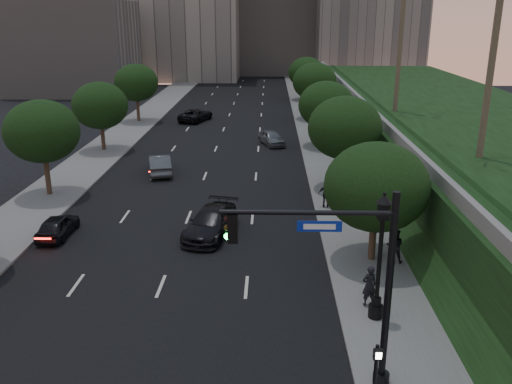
{
  "coord_description": "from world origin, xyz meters",
  "views": [
    {
      "loc": [
        5.0,
        -17.49,
        12.13
      ],
      "look_at": [
        4.37,
        8.31,
        3.6
      ],
      "focal_mm": 38.0,
      "sensor_mm": 36.0,
      "label": 1
    }
  ],
  "objects_px": {
    "pedestrian_b": "(395,246)",
    "traffic_signal_mast": "(354,289)",
    "pedestrian_a": "(369,286)",
    "pedestrian_c": "(326,194)",
    "sedan_near_left": "(58,226)",
    "sedan_mid_left": "(160,164)",
    "sedan_far_right": "(272,138)",
    "sedan_near_right": "(211,222)",
    "street_lamp": "(379,263)",
    "sedan_far_left": "(196,115)"
  },
  "relations": [
    {
      "from": "sedan_far_right",
      "to": "pedestrian_a",
      "type": "height_order",
      "value": "pedestrian_a"
    },
    {
      "from": "sedan_mid_left",
      "to": "street_lamp",
      "type": "bearing_deg",
      "value": 107.79
    },
    {
      "from": "street_lamp",
      "to": "traffic_signal_mast",
      "type": "bearing_deg",
      "value": -111.79
    },
    {
      "from": "sedan_far_left",
      "to": "pedestrian_a",
      "type": "xyz_separation_m",
      "value": [
        13.0,
        -42.42,
        0.33
      ]
    },
    {
      "from": "sedan_mid_left",
      "to": "sedan_far_left",
      "type": "bearing_deg",
      "value": -103.67
    },
    {
      "from": "street_lamp",
      "to": "sedan_near_left",
      "type": "relative_size",
      "value": 1.5
    },
    {
      "from": "sedan_near_left",
      "to": "pedestrian_c",
      "type": "relative_size",
      "value": 2.11
    },
    {
      "from": "pedestrian_b",
      "to": "sedan_mid_left",
      "type": "bearing_deg",
      "value": -38.19
    },
    {
      "from": "sedan_near_left",
      "to": "sedan_far_left",
      "type": "distance_m",
      "value": 35.06
    },
    {
      "from": "pedestrian_c",
      "to": "sedan_far_left",
      "type": "bearing_deg",
      "value": -60.68
    },
    {
      "from": "pedestrian_a",
      "to": "pedestrian_b",
      "type": "bearing_deg",
      "value": -132.38
    },
    {
      "from": "street_lamp",
      "to": "pedestrian_a",
      "type": "height_order",
      "value": "street_lamp"
    },
    {
      "from": "pedestrian_a",
      "to": "pedestrian_c",
      "type": "height_order",
      "value": "pedestrian_a"
    },
    {
      "from": "pedestrian_a",
      "to": "sedan_near_left",
      "type": "bearing_deg",
      "value": -41.74
    },
    {
      "from": "traffic_signal_mast",
      "to": "pedestrian_b",
      "type": "height_order",
      "value": "traffic_signal_mast"
    },
    {
      "from": "traffic_signal_mast",
      "to": "pedestrian_c",
      "type": "bearing_deg",
      "value": 86.94
    },
    {
      "from": "pedestrian_b",
      "to": "traffic_signal_mast",
      "type": "bearing_deg",
      "value": 78.14
    },
    {
      "from": "sedan_far_right",
      "to": "sedan_near_left",
      "type": "bearing_deg",
      "value": -137.6
    },
    {
      "from": "sedan_far_right",
      "to": "sedan_far_left",
      "type": "bearing_deg",
      "value": 107.11
    },
    {
      "from": "street_lamp",
      "to": "pedestrian_c",
      "type": "height_order",
      "value": "street_lamp"
    },
    {
      "from": "street_lamp",
      "to": "pedestrian_b",
      "type": "height_order",
      "value": "street_lamp"
    },
    {
      "from": "sedan_mid_left",
      "to": "pedestrian_a",
      "type": "height_order",
      "value": "pedestrian_a"
    },
    {
      "from": "sedan_far_left",
      "to": "sedan_far_right",
      "type": "distance_m",
      "value": 14.94
    },
    {
      "from": "sedan_near_right",
      "to": "street_lamp",
      "type": "bearing_deg",
      "value": -36.48
    },
    {
      "from": "sedan_far_right",
      "to": "pedestrian_a",
      "type": "xyz_separation_m",
      "value": [
        4.1,
        -30.43,
        0.36
      ]
    },
    {
      "from": "street_lamp",
      "to": "sedan_near_left",
      "type": "distance_m",
      "value": 18.64
    },
    {
      "from": "pedestrian_b",
      "to": "pedestrian_c",
      "type": "height_order",
      "value": "pedestrian_c"
    },
    {
      "from": "pedestrian_b",
      "to": "pedestrian_c",
      "type": "bearing_deg",
      "value": -63.26
    },
    {
      "from": "traffic_signal_mast",
      "to": "sedan_near_left",
      "type": "distance_m",
      "value": 19.72
    },
    {
      "from": "sedan_near_right",
      "to": "pedestrian_c",
      "type": "relative_size",
      "value": 2.99
    },
    {
      "from": "sedan_near_left",
      "to": "pedestrian_b",
      "type": "bearing_deg",
      "value": 170.6
    },
    {
      "from": "pedestrian_a",
      "to": "traffic_signal_mast",
      "type": "bearing_deg",
      "value": 56.38
    },
    {
      "from": "pedestrian_a",
      "to": "pedestrian_c",
      "type": "bearing_deg",
      "value": -104.28
    },
    {
      "from": "sedan_far_left",
      "to": "pedestrian_c",
      "type": "height_order",
      "value": "pedestrian_c"
    },
    {
      "from": "sedan_far_left",
      "to": "pedestrian_b",
      "type": "distance_m",
      "value": 40.99
    },
    {
      "from": "sedan_far_left",
      "to": "sedan_far_right",
      "type": "height_order",
      "value": "sedan_far_left"
    },
    {
      "from": "street_lamp",
      "to": "sedan_mid_left",
      "type": "height_order",
      "value": "street_lamp"
    },
    {
      "from": "traffic_signal_mast",
      "to": "pedestrian_a",
      "type": "bearing_deg",
      "value": 73.43
    },
    {
      "from": "sedan_mid_left",
      "to": "pedestrian_c",
      "type": "height_order",
      "value": "pedestrian_c"
    },
    {
      "from": "pedestrian_b",
      "to": "street_lamp",
      "type": "bearing_deg",
      "value": 79.03
    },
    {
      "from": "pedestrian_c",
      "to": "sedan_mid_left",
      "type": "bearing_deg",
      "value": -25.92
    },
    {
      "from": "street_lamp",
      "to": "pedestrian_c",
      "type": "relative_size",
      "value": 3.16
    },
    {
      "from": "traffic_signal_mast",
      "to": "pedestrian_a",
      "type": "xyz_separation_m",
      "value": [
        1.54,
        5.17,
        -2.61
      ]
    },
    {
      "from": "pedestrian_c",
      "to": "traffic_signal_mast",
      "type": "bearing_deg",
      "value": 93.8
    },
    {
      "from": "street_lamp",
      "to": "sedan_mid_left",
      "type": "xyz_separation_m",
      "value": [
        -13.11,
        21.38,
        -1.87
      ]
    },
    {
      "from": "sedan_mid_left",
      "to": "sedan_near_right",
      "type": "bearing_deg",
      "value": 99.51
    },
    {
      "from": "street_lamp",
      "to": "sedan_near_right",
      "type": "height_order",
      "value": "street_lamp"
    },
    {
      "from": "sedan_far_left",
      "to": "pedestrian_c",
      "type": "relative_size",
      "value": 2.98
    },
    {
      "from": "sedan_near_left",
      "to": "sedan_mid_left",
      "type": "xyz_separation_m",
      "value": [
        3.35,
        12.88,
        0.13
      ]
    },
    {
      "from": "pedestrian_c",
      "to": "sedan_far_right",
      "type": "bearing_deg",
      "value": -72.16
    }
  ]
}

